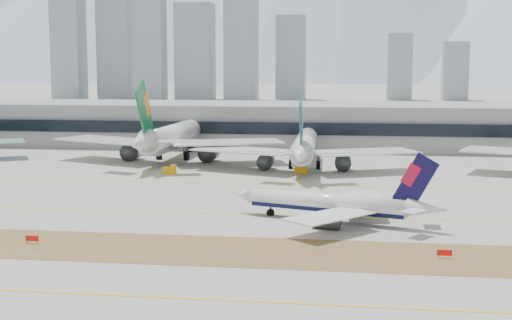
# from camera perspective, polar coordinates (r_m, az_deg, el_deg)

# --- Properties ---
(ground) EXTENTS (3000.00, 3000.00, 0.00)m
(ground) POSITION_cam_1_polar(r_m,az_deg,el_deg) (142.71, -3.85, -3.87)
(ground) COLOR gray
(ground) RESTS_ON ground
(apron_markings) EXTENTS (360.00, 122.22, 0.06)m
(apron_markings) POSITION_cam_1_polar(r_m,az_deg,el_deg) (92.19, -10.79, -10.39)
(apron_markings) COLOR brown
(apron_markings) RESTS_ON ground
(taxiing_airliner) EXTENTS (39.89, 33.89, 13.79)m
(taxiing_airliner) POSITION_cam_1_polar(r_m,az_deg,el_deg) (130.13, 6.30, -3.53)
(taxiing_airliner) COLOR white
(taxiing_airliner) RESTS_ON ground
(widebody_eva) EXTENTS (70.92, 69.26, 25.28)m
(widebody_eva) POSITION_cam_1_polar(r_m,az_deg,el_deg) (215.35, -6.78, 1.76)
(widebody_eva) COLOR white
(widebody_eva) RESTS_ON ground
(widebody_cathay) EXTENTS (62.43, 60.98, 22.26)m
(widebody_cathay) POSITION_cam_1_polar(r_m,az_deg,el_deg) (195.42, 3.89, 0.97)
(widebody_cathay) COLOR white
(widebody_cathay) RESTS_ON ground
(terminal) EXTENTS (280.00, 43.10, 15.00)m
(terminal) POSITION_cam_1_polar(r_m,az_deg,el_deg) (254.24, 1.39, 2.86)
(terminal) COLOR gray
(terminal) RESTS_ON ground
(hold_sign_left) EXTENTS (2.20, 0.15, 1.35)m
(hold_sign_left) POSITION_cam_1_polar(r_m,az_deg,el_deg) (119.66, -17.48, -6.01)
(hold_sign_left) COLOR red
(hold_sign_left) RESTS_ON ground
(hold_sign_right) EXTENTS (2.20, 0.15, 1.35)m
(hold_sign_right) POSITION_cam_1_polar(r_m,az_deg,el_deg) (109.27, 14.84, -7.20)
(hold_sign_right) COLOR red
(hold_sign_right) RESTS_ON ground
(gse_c) EXTENTS (3.55, 2.00, 2.60)m
(gse_c) POSITION_cam_1_polar(r_m,az_deg,el_deg) (188.86, 3.65, -0.74)
(gse_c) COLOR #FFB00D
(gse_c) RESTS_ON ground
(gse_b) EXTENTS (3.55, 2.00, 2.60)m
(gse_b) POSITION_cam_1_polar(r_m,az_deg,el_deg) (188.46, -6.92, -0.80)
(gse_b) COLOR #FFB00D
(gse_b) RESTS_ON ground
(city_skyline) EXTENTS (342.00, 49.80, 140.00)m
(city_skyline) POSITION_cam_1_polar(r_m,az_deg,el_deg) (606.07, -5.10, 9.55)
(city_skyline) COLOR #8B949E
(city_skyline) RESTS_ON ground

